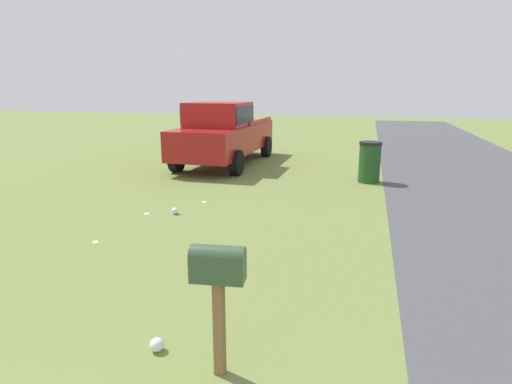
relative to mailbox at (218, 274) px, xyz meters
name	(u,v)px	position (x,y,z in m)	size (l,w,h in m)	color
mailbox	(218,274)	(0.00, 0.00, 0.00)	(0.25, 0.49, 1.23)	brown
pickup_truck	(224,132)	(10.21, 3.52, 0.13)	(5.57, 2.24, 2.09)	maroon
trash_bin	(370,162)	(8.61, -1.25, -0.41)	(0.61, 0.61, 1.12)	#1E4C1E
litter_wrapper_midfield_b	(204,202)	(5.48, 2.36, -0.97)	(0.12, 0.08, 0.01)	silver
litter_bag_far_scatter	(157,345)	(0.14, 0.71, -0.91)	(0.14, 0.14, 0.14)	silver
litter_bag_by_mailbox	(175,211)	(4.44, 2.58, -0.91)	(0.14, 0.14, 0.14)	silver
litter_wrapper_near_hydrant	(95,242)	(2.61, 3.17, -0.97)	(0.12, 0.08, 0.01)	silver
litter_wrapper_midfield_a	(147,214)	(4.31, 3.16, -0.97)	(0.12, 0.08, 0.01)	silver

